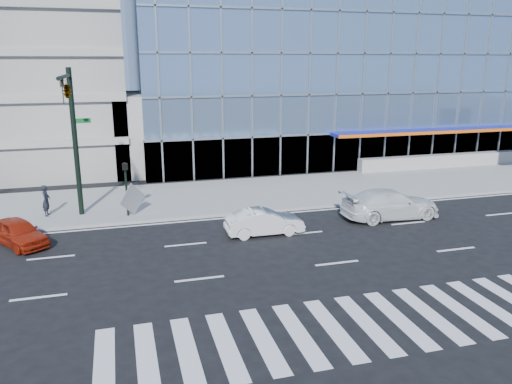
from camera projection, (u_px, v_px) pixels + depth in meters
ground at (304, 233)px, 25.28m from camera, size 160.00×160.00×0.00m
sidewalk at (260, 193)px, 32.71m from camera, size 120.00×8.00×0.15m
theatre_building at (343, 70)px, 51.21m from camera, size 42.00×26.00×15.00m
ramp_block at (153, 131)px, 39.71m from camera, size 6.00×8.00×6.00m
traffic_signal at (70, 108)px, 25.10m from camera, size 1.14×5.74×8.00m
ped_signal_post at (126, 181)px, 27.12m from camera, size 0.30×0.33×3.00m
white_suv at (390, 204)px, 27.54m from camera, size 5.54×2.27×1.60m
white_sedan at (264, 222)px, 24.97m from camera, size 3.94×1.40×1.30m
red_sedan at (18, 232)px, 23.52m from camera, size 3.37×3.91×1.27m
pedestrian at (46, 200)px, 27.45m from camera, size 0.49×0.68×1.74m
tilted_panel at (133, 199)px, 27.53m from camera, size 1.42×1.26×1.84m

